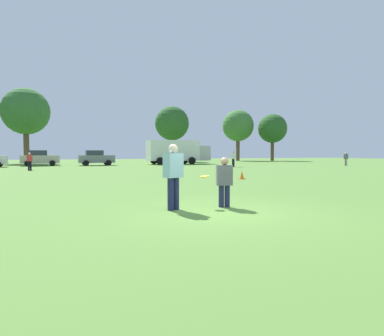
# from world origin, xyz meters

# --- Properties ---
(ground_plane) EXTENTS (146.38, 146.38, 0.00)m
(ground_plane) POSITION_xyz_m (0.00, 0.00, 0.00)
(ground_plane) COLOR #517A33
(player_thrower) EXTENTS (0.58, 0.47, 1.77)m
(player_thrower) POSITION_xyz_m (-1.00, 0.73, 1.00)
(player_thrower) COLOR #1E234C
(player_thrower) RESTS_ON ground
(player_defender) EXTENTS (0.49, 0.36, 1.41)m
(player_defender) POSITION_xyz_m (0.49, 0.67, 0.78)
(player_defender) COLOR #1E234C
(player_defender) RESTS_ON ground
(frisbee) EXTENTS (0.27, 0.27, 0.07)m
(frisbee) POSITION_xyz_m (-0.02, 0.90, 0.87)
(frisbee) COLOR yellow
(traffic_cone) EXTENTS (0.32, 0.32, 0.48)m
(traffic_cone) POSITION_xyz_m (5.93, 9.43, 0.23)
(traffic_cone) COLOR #D8590C
(traffic_cone) RESTS_ON ground
(parked_car_center) EXTENTS (4.28, 2.36, 1.82)m
(parked_car_center) POSITION_xyz_m (-6.65, 35.11, 0.92)
(parked_car_center) COLOR #B7AD99
(parked_car_center) RESTS_ON ground
(parked_car_mid_right) EXTENTS (4.28, 2.36, 1.82)m
(parked_car_mid_right) POSITION_xyz_m (-0.36, 34.13, 0.92)
(parked_car_mid_right) COLOR slate
(parked_car_mid_right) RESTS_ON ground
(box_truck) EXTENTS (8.60, 3.25, 3.18)m
(box_truck) POSITION_xyz_m (10.25, 34.93, 1.75)
(box_truck) COLOR white
(box_truck) RESTS_ON ground
(bystander_sideline_watcher) EXTENTS (0.46, 0.30, 1.55)m
(bystander_sideline_watcher) POSITION_xyz_m (-6.73, 24.54, 0.88)
(bystander_sideline_watcher) COLOR black
(bystander_sideline_watcher) RESTS_ON ground
(bystander_far_jogger) EXTENTS (0.55, 0.46, 1.73)m
(bystander_far_jogger) POSITION_xyz_m (13.06, 24.14, 0.98)
(bystander_far_jogger) COLOR black
(bystander_far_jogger) RESTS_ON ground
(bystander_field_marshal) EXTENTS (0.33, 0.48, 1.59)m
(bystander_field_marshal) POSITION_xyz_m (27.17, 22.64, 0.90)
(bystander_field_marshal) COLOR gray
(bystander_field_marshal) RESTS_ON ground
(tree_east_oak) EXTENTS (6.69, 6.69, 10.87)m
(tree_east_oak) POSITION_xyz_m (-9.14, 46.11, 7.47)
(tree_east_oak) COLOR brown
(tree_east_oak) RESTS_ON ground
(tree_far_east_pine) EXTENTS (5.89, 5.89, 9.57)m
(tree_far_east_pine) POSITION_xyz_m (13.49, 47.76, 6.58)
(tree_far_east_pine) COLOR brown
(tree_far_east_pine) RESTS_ON ground
(tree_far_west_pine) EXTENTS (5.95, 5.95, 9.66)m
(tree_far_west_pine) POSITION_xyz_m (27.01, 48.94, 6.65)
(tree_far_west_pine) COLOR brown
(tree_far_west_pine) RESTS_ON ground
(tree_horizon_center) EXTENTS (5.44, 5.44, 8.84)m
(tree_horizon_center) POSITION_xyz_m (32.83, 46.10, 6.08)
(tree_horizon_center) COLOR brown
(tree_horizon_center) RESTS_ON ground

